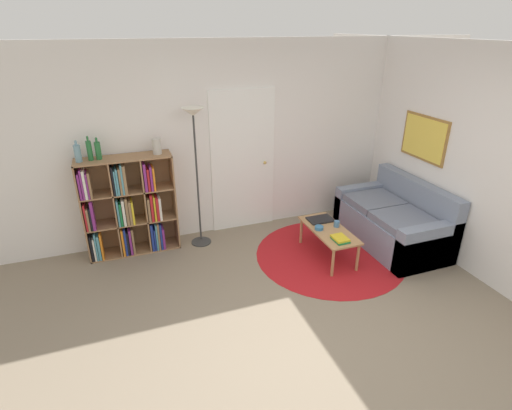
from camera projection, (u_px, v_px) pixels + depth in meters
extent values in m
plane|color=gray|center=(320.00, 341.00, 3.79)|extent=(14.00, 14.00, 0.00)
cube|color=silver|center=(236.00, 140.00, 5.44)|extent=(7.51, 0.05, 2.60)
cube|color=white|center=(243.00, 162.00, 5.56)|extent=(0.92, 0.02, 1.99)
sphere|color=tan|center=(265.00, 163.00, 5.66)|extent=(0.04, 0.04, 0.04)
cube|color=silver|center=(438.00, 150.00, 5.05)|extent=(0.05, 5.53, 2.60)
cube|color=olive|center=(424.00, 138.00, 5.20)|extent=(0.02, 0.78, 0.58)
cube|color=yellow|center=(424.00, 138.00, 5.20)|extent=(0.01, 0.72, 0.52)
cylinder|color=#B2191E|center=(329.00, 255.00, 5.20)|extent=(1.91, 1.91, 0.01)
cube|color=#936B47|center=(83.00, 212.00, 4.89)|extent=(0.02, 0.34, 1.29)
cube|color=#936B47|center=(174.00, 200.00, 5.24)|extent=(0.02, 0.34, 1.29)
cube|color=#936B47|center=(123.00, 158.00, 4.80)|extent=(1.14, 0.34, 0.02)
cube|color=#936B47|center=(136.00, 249.00, 5.33)|extent=(1.14, 0.34, 0.02)
cube|color=#936B47|center=(129.00, 201.00, 5.20)|extent=(1.14, 0.02, 1.29)
cube|color=#936B47|center=(115.00, 208.00, 5.01)|extent=(0.02, 0.32, 1.25)
cube|color=#936B47|center=(145.00, 204.00, 5.12)|extent=(0.02, 0.32, 1.25)
cube|color=#936B47|center=(132.00, 221.00, 5.15)|extent=(1.10, 0.32, 0.02)
cube|color=#936B47|center=(128.00, 191.00, 4.98)|extent=(1.10, 0.32, 0.02)
cube|color=black|center=(92.00, 246.00, 5.04)|extent=(0.02, 0.21, 0.34)
cube|color=silver|center=(95.00, 246.00, 5.08)|extent=(0.02, 0.26, 0.30)
cube|color=teal|center=(96.00, 244.00, 5.06)|extent=(0.02, 0.24, 0.37)
cube|color=teal|center=(99.00, 245.00, 5.09)|extent=(0.03, 0.26, 0.33)
cube|color=orange|center=(102.00, 244.00, 5.08)|extent=(0.02, 0.23, 0.36)
cube|color=orange|center=(123.00, 240.00, 5.15)|extent=(0.03, 0.22, 0.36)
cube|color=navy|center=(125.00, 240.00, 5.17)|extent=(0.02, 0.24, 0.36)
cube|color=black|center=(128.00, 241.00, 5.19)|extent=(0.03, 0.25, 0.32)
cube|color=#7F287A|center=(130.00, 239.00, 5.21)|extent=(0.03, 0.26, 0.34)
cube|color=olive|center=(133.00, 238.00, 5.22)|extent=(0.02, 0.26, 0.35)
cube|color=navy|center=(152.00, 235.00, 5.28)|extent=(0.03, 0.25, 0.37)
cube|color=navy|center=(154.00, 238.00, 5.29)|extent=(0.02, 0.21, 0.30)
cube|color=teal|center=(156.00, 235.00, 5.28)|extent=(0.02, 0.21, 0.37)
cube|color=olive|center=(158.00, 235.00, 5.28)|extent=(0.02, 0.20, 0.37)
cube|color=navy|center=(160.00, 234.00, 5.31)|extent=(0.02, 0.24, 0.36)
cube|color=#7F287A|center=(163.00, 236.00, 5.32)|extent=(0.03, 0.20, 0.29)
cube|color=#B21E23|center=(86.00, 215.00, 4.88)|extent=(0.02, 0.26, 0.34)
cube|color=olive|center=(88.00, 217.00, 4.90)|extent=(0.02, 0.25, 0.29)
cube|color=black|center=(91.00, 217.00, 4.88)|extent=(0.02, 0.19, 0.29)
cube|color=#7F287A|center=(93.00, 214.00, 4.87)|extent=(0.03, 0.20, 0.38)
cube|color=teal|center=(118.00, 212.00, 4.98)|extent=(0.02, 0.20, 0.34)
cube|color=#196B38|center=(121.00, 213.00, 4.99)|extent=(0.03, 0.19, 0.30)
cube|color=silver|center=(123.00, 211.00, 5.01)|extent=(0.03, 0.24, 0.34)
cube|color=olive|center=(127.00, 210.00, 5.00)|extent=(0.03, 0.20, 0.36)
cube|color=olive|center=(130.00, 211.00, 5.04)|extent=(0.03, 0.24, 0.31)
cube|color=gold|center=(132.00, 211.00, 5.05)|extent=(0.03, 0.24, 0.30)
cube|color=olive|center=(148.00, 208.00, 5.10)|extent=(0.03, 0.20, 0.31)
cube|color=#B21E23|center=(151.00, 206.00, 5.10)|extent=(0.03, 0.21, 0.36)
cube|color=gold|center=(154.00, 206.00, 5.14)|extent=(0.02, 0.26, 0.33)
cube|color=#B21E23|center=(157.00, 207.00, 5.14)|extent=(0.03, 0.22, 0.31)
cube|color=silver|center=(159.00, 207.00, 5.16)|extent=(0.03, 0.24, 0.30)
cube|color=#7F287A|center=(80.00, 185.00, 4.70)|extent=(0.02, 0.24, 0.32)
cube|color=#7F287A|center=(82.00, 183.00, 4.70)|extent=(0.02, 0.24, 0.36)
cube|color=silver|center=(85.00, 182.00, 4.73)|extent=(0.03, 0.26, 0.35)
cube|color=#7F287A|center=(88.00, 184.00, 4.72)|extent=(0.02, 0.22, 0.31)
cube|color=olive|center=(90.00, 184.00, 4.72)|extent=(0.02, 0.19, 0.32)
cube|color=black|center=(113.00, 180.00, 4.80)|extent=(0.02, 0.22, 0.36)
cube|color=teal|center=(115.00, 181.00, 4.81)|extent=(0.02, 0.20, 0.31)
cube|color=teal|center=(117.00, 180.00, 4.84)|extent=(0.02, 0.26, 0.33)
cube|color=olive|center=(120.00, 180.00, 4.84)|extent=(0.02, 0.24, 0.33)
cube|color=teal|center=(122.00, 178.00, 4.82)|extent=(0.02, 0.20, 0.37)
cube|color=olive|center=(124.00, 178.00, 4.84)|extent=(0.03, 0.20, 0.36)
cube|color=#7F287A|center=(144.00, 176.00, 4.94)|extent=(0.03, 0.25, 0.35)
cube|color=#B21E23|center=(148.00, 178.00, 4.95)|extent=(0.03, 0.22, 0.29)
cube|color=#7F287A|center=(151.00, 177.00, 4.94)|extent=(0.03, 0.19, 0.31)
cube|color=orange|center=(153.00, 177.00, 4.96)|extent=(0.02, 0.21, 0.30)
cylinder|color=#333333|center=(201.00, 242.00, 5.51)|extent=(0.27, 0.27, 0.01)
cylinder|color=#333333|center=(197.00, 180.00, 5.13)|extent=(0.02, 0.02, 1.74)
cone|color=white|center=(193.00, 112.00, 4.77)|extent=(0.27, 0.27, 0.10)
cube|color=gray|center=(390.00, 228.00, 5.42)|extent=(0.87, 1.54, 0.45)
cube|color=gray|center=(414.00, 210.00, 5.45)|extent=(0.16, 1.54, 0.86)
cube|color=gray|center=(428.00, 248.00, 4.80)|extent=(0.87, 0.16, 0.59)
cube|color=gray|center=(362.00, 203.00, 5.98)|extent=(0.87, 0.16, 0.59)
cube|color=slate|center=(404.00, 220.00, 5.02)|extent=(0.67, 0.59, 0.10)
cube|color=slate|center=(375.00, 201.00, 5.54)|extent=(0.67, 0.59, 0.10)
cube|color=#AD7F51|center=(329.00, 230.00, 5.03)|extent=(0.42, 0.93, 0.02)
cylinder|color=#AD7F51|center=(333.00, 263.00, 4.70)|extent=(0.04, 0.04, 0.37)
cylinder|color=#AD7F51|center=(301.00, 231.00, 5.42)|extent=(0.04, 0.04, 0.37)
cylinder|color=#AD7F51|center=(358.00, 258.00, 4.80)|extent=(0.04, 0.04, 0.37)
cylinder|color=#AD7F51|center=(323.00, 227.00, 5.53)|extent=(0.04, 0.04, 0.37)
cube|color=black|center=(320.00, 219.00, 5.26)|extent=(0.33, 0.23, 0.02)
cylinder|color=teal|center=(319.00, 228.00, 5.01)|extent=(0.11, 0.11, 0.05)
cube|color=#196B38|center=(340.00, 240.00, 4.76)|extent=(0.16, 0.20, 0.02)
cube|color=gold|center=(340.00, 238.00, 4.76)|extent=(0.16, 0.20, 0.02)
cylinder|color=teal|center=(337.00, 224.00, 5.07)|extent=(0.07, 0.07, 0.08)
cylinder|color=#6B93A3|center=(78.00, 154.00, 4.59)|extent=(0.08, 0.08, 0.20)
cylinder|color=#6B93A3|center=(76.00, 143.00, 4.54)|extent=(0.03, 0.03, 0.05)
cylinder|color=#236633|center=(90.00, 151.00, 4.65)|extent=(0.06, 0.06, 0.23)
cylinder|color=#236633|center=(87.00, 139.00, 4.59)|extent=(0.02, 0.02, 0.06)
cylinder|color=#236633|center=(98.00, 151.00, 4.69)|extent=(0.07, 0.07, 0.21)
cylinder|color=#236633|center=(96.00, 140.00, 4.63)|extent=(0.03, 0.03, 0.05)
cylinder|color=#B7B2A8|center=(157.00, 146.00, 4.88)|extent=(0.11, 0.11, 0.19)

